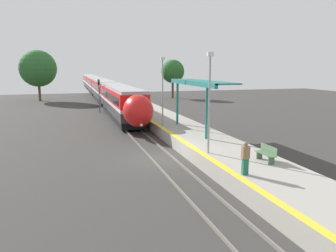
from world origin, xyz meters
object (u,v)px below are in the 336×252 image
at_px(person_waiting, 245,158).
at_px(lamppost_mid, 163,87).
at_px(platform_bench, 267,153).
at_px(railway_signal, 99,92).
at_px(train, 99,87).
at_px(lamppost_near, 209,97).

xyz_separation_m(person_waiting, lamppost_mid, (-0.05, 14.34, 2.53)).
xyz_separation_m(platform_bench, railway_signal, (-6.39, 29.67, 1.30)).
distance_m(train, person_waiting, 53.70).
distance_m(person_waiting, railway_signal, 31.63).
distance_m(train, lamppost_mid, 39.43).
bearing_deg(lamppost_near, lamppost_mid, 90.00).
relative_size(train, person_waiting, 50.11).
xyz_separation_m(train, person_waiting, (2.20, -53.65, -0.44)).
bearing_deg(person_waiting, lamppost_mid, 90.20).
height_order(railway_signal, lamppost_near, lamppost_near).
xyz_separation_m(train, platform_bench, (4.49, -51.97, -0.80)).
relative_size(lamppost_near, lamppost_mid, 1.00).
relative_size(platform_bench, lamppost_mid, 0.26).
xyz_separation_m(railway_signal, lamppost_near, (4.05, -27.10, 1.60)).
bearing_deg(platform_bench, lamppost_mid, 100.45).
xyz_separation_m(lamppost_near, lamppost_mid, (0.00, 10.09, 0.00)).
bearing_deg(lamppost_mid, lamppost_near, -90.00).
height_order(person_waiting, lamppost_mid, lamppost_mid).
distance_m(train, railway_signal, 22.39).
relative_size(platform_bench, person_waiting, 0.94).
distance_m(person_waiting, lamppost_near, 4.95).
xyz_separation_m(train, lamppost_mid, (2.15, -39.31, 2.10)).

